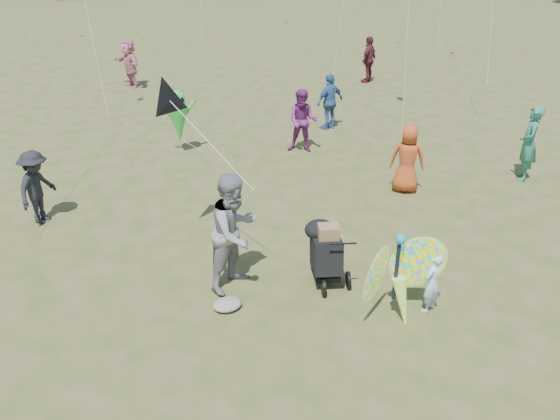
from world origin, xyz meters
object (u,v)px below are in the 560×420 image
object	(u,v)px
adult_man	(235,232)
crowd_f	(529,144)
crowd_b	(37,187)
child_girl	(432,283)
jogging_stroller	(325,249)
crowd_h	(369,60)
butterfly_kite	(399,279)
crowd_j	(130,63)
crowd_c	(330,102)
alien_kite	(179,119)
crowd_e	(303,121)
crowd_a	(407,159)

from	to	relation	value
adult_man	crowd_f	size ratio (longest dim) A/B	1.11
adult_man	crowd_b	size ratio (longest dim) A/B	1.31
child_girl	jogging_stroller	size ratio (longest dim) A/B	0.90
adult_man	child_girl	bearing A→B (deg)	-67.24
crowd_h	butterfly_kite	world-z (taller)	crowd_h
crowd_b	crowd_j	distance (m)	11.74
crowd_c	alien_kite	bearing A→B (deg)	-11.37
adult_man	crowd_f	distance (m)	8.09
crowd_h	crowd_j	size ratio (longest dim) A/B	1.00
alien_kite	crowd_e	bearing A→B (deg)	-23.52
adult_man	crowd_a	xyz separation A→B (m)	(4.97, 1.87, -0.22)
crowd_b	alien_kite	distance (m)	4.64
crowd_f	alien_kite	size ratio (longest dim) A/B	1.04
crowd_a	crowd_c	size ratio (longest dim) A/B	0.93
child_girl	crowd_c	distance (m)	9.34
crowd_e	jogging_stroller	distance (m)	6.42
crowd_e	crowd_b	bearing A→B (deg)	-133.40
crowd_j	alien_kite	bearing A→B (deg)	-18.29
crowd_c	alien_kite	world-z (taller)	alien_kite
crowd_h	crowd_j	distance (m)	9.56
adult_man	crowd_e	xyz separation A→B (m)	(4.10, 5.29, -0.15)
adult_man	crowd_j	bearing A→B (deg)	56.31
adult_man	crowd_c	distance (m)	8.87
jogging_stroller	crowd_h	bearing A→B (deg)	74.91
crowd_b	crowd_c	bearing A→B (deg)	-31.98
crowd_e	butterfly_kite	xyz separation A→B (m)	(-2.25, -7.22, -0.14)
crowd_b	alien_kite	bearing A→B (deg)	-14.48
crowd_e	alien_kite	size ratio (longest dim) A/B	0.99
child_girl	alien_kite	size ratio (longest dim) A/B	0.59
child_girl	butterfly_kite	world-z (taller)	butterfly_kite
crowd_a	adult_man	bearing A→B (deg)	60.71
butterfly_kite	alien_kite	distance (m)	8.60
crowd_f	crowd_h	distance (m)	10.45
child_girl	alien_kite	bearing A→B (deg)	-99.80
crowd_j	crowd_b	bearing A→B (deg)	-36.20
child_girl	adult_man	bearing A→B (deg)	-58.41
crowd_f	crowd_j	bearing A→B (deg)	-110.79
child_girl	butterfly_kite	xyz separation A→B (m)	(-0.59, 0.07, 0.20)
child_girl	butterfly_kite	bearing A→B (deg)	-25.95
crowd_a	crowd_h	size ratio (longest dim) A/B	0.87
adult_man	crowd_j	xyz separation A→B (m)	(1.52, 14.87, -0.09)
adult_man	crowd_f	bearing A→B (deg)	-19.46
crowd_j	jogging_stroller	distance (m)	15.40
child_girl	crowd_f	bearing A→B (deg)	-169.23
crowd_b	butterfly_kite	world-z (taller)	crowd_b
crowd_b	adult_man	bearing A→B (deg)	-105.20
crowd_c	crowd_j	bearing A→B (deg)	-74.70
crowd_c	alien_kite	size ratio (longest dim) A/B	0.98
butterfly_kite	crowd_h	bearing A→B (deg)	57.23
crowd_f	jogging_stroller	distance (m)	6.83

